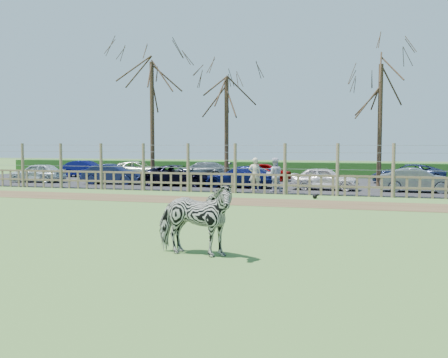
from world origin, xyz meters
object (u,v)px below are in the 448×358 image
(car_2, at_px, (179,175))
(car_3, at_px, (241,177))
(car_0, at_px, (37,173))
(car_1, at_px, (112,174))
(car_5, at_px, (418,180))
(car_7, at_px, (86,169))
(visitor_a, at_px, (255,174))
(car_12, at_px, (408,174))
(car_10, at_px, (265,172))
(car_8, at_px, (138,170))
(car_9, at_px, (201,171))
(crow, at_px, (315,196))
(zebra, at_px, (194,219))
(car_4, at_px, (325,179))
(tree_left, at_px, (152,93))
(visitor_b, at_px, (274,175))
(tree_right, at_px, (380,95))
(tree_mid, at_px, (227,105))

(car_2, relative_size, car_3, 1.04)
(car_0, bearing_deg, car_1, 85.50)
(car_5, bearing_deg, car_0, 90.87)
(car_7, bearing_deg, visitor_a, -119.93)
(car_7, bearing_deg, car_12, -92.71)
(car_7, bearing_deg, car_10, -92.25)
(car_1, relative_size, car_8, 0.84)
(car_9, distance_m, car_10, 4.48)
(car_1, relative_size, car_3, 0.88)
(car_9, bearing_deg, crow, 34.47)
(zebra, xyz_separation_m, car_4, (1.48, 16.49, -0.17))
(crow, xyz_separation_m, car_12, (4.63, 9.72, 0.53))
(car_5, relative_size, car_10, 1.03)
(tree_left, xyz_separation_m, visitor_a, (7.31, -3.62, -4.71))
(crow, bearing_deg, visitor_a, 144.47)
(car_3, bearing_deg, tree_left, -101.49)
(tree_left, xyz_separation_m, car_8, (-2.59, 3.28, -4.98))
(visitor_a, height_order, car_3, visitor_a)
(visitor_b, xyz_separation_m, car_7, (-15.38, 7.52, -0.26))
(tree_right, distance_m, car_5, 5.96)
(car_4, distance_m, car_10, 7.22)
(car_10, bearing_deg, car_9, 92.43)
(car_8, bearing_deg, tree_left, -148.66)
(car_4, distance_m, car_9, 10.49)
(crow, xyz_separation_m, car_4, (0.08, 4.11, 0.53))
(visitor_a, relative_size, car_4, 0.49)
(car_4, xyz_separation_m, car_10, (-4.35, 5.76, 0.00))
(crow, xyz_separation_m, car_1, (-12.63, 4.55, 0.53))
(crow, xyz_separation_m, car_0, (-17.91, 4.51, 0.53))
(tree_mid, bearing_deg, car_4, -24.81)
(visitor_b, relative_size, car_1, 0.47)
(car_0, relative_size, car_3, 0.85)
(car_10, bearing_deg, car_0, 112.52)
(tree_left, bearing_deg, car_8, 128.23)
(visitor_b, distance_m, crow, 3.34)
(car_9, bearing_deg, car_10, 83.97)
(tree_mid, bearing_deg, car_5, -14.65)
(tree_left, relative_size, car_8, 1.82)
(zebra, bearing_deg, visitor_b, 8.48)
(car_3, distance_m, car_10, 5.56)
(tree_left, bearing_deg, car_7, 151.31)
(car_9, bearing_deg, car_8, -90.90)
(zebra, relative_size, visitor_b, 1.12)
(tree_right, xyz_separation_m, car_0, (-20.79, -2.97, -4.60))
(tree_left, xyz_separation_m, car_12, (15.25, 3.74, -4.98))
(car_2, distance_m, car_10, 6.65)
(tree_left, bearing_deg, tree_mid, 12.53)
(visitor_a, bearing_deg, car_1, -27.29)
(zebra, bearing_deg, visitor_a, 12.43)
(tree_mid, height_order, car_4, tree_mid)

